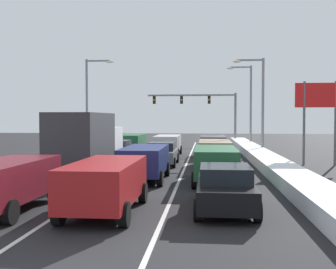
{
  "coord_description": "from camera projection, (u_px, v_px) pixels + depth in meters",
  "views": [
    {
      "loc": [
        3.0,
        -6.44,
        3.07
      ],
      "look_at": [
        -0.62,
        32.54,
        1.54
      ],
      "focal_mm": 43.68,
      "sensor_mm": 36.0,
      "label": 1
    }
  ],
  "objects": [
    {
      "name": "snow_bank_right_shoulder",
      "position": [
        264.0,
        158.0,
        28.08
      ],
      "size": [
        1.75,
        48.49,
        0.64
      ],
      "primitive_type": "cube",
      "color": "white",
      "rests_on": "ground"
    },
    {
      "name": "snow_bank_left_shoulder",
      "position": [
        66.0,
        157.0,
        29.37
      ],
      "size": [
        1.86,
        48.49,
        0.57
      ],
      "primitive_type": "cube",
      "color": "white",
      "rests_on": "ground"
    },
    {
      "name": "suv_green_left_lane_fourth",
      "position": [
        132.0,
        142.0,
        35.93
      ],
      "size": [
        2.16,
        4.9,
        1.67
      ],
      "color": "#1E5633",
      "rests_on": "ground"
    },
    {
      "name": "sedan_black_right_lane_nearest",
      "position": [
        225.0,
        188.0,
        13.63
      ],
      "size": [
        2.0,
        4.5,
        1.51
      ],
      "color": "black",
      "rests_on": "ground"
    },
    {
      "name": "suv_tan_right_lane_third",
      "position": [
        215.0,
        151.0,
        25.74
      ],
      "size": [
        2.16,
        4.9,
        1.67
      ],
      "color": "#937F60",
      "rests_on": "ground"
    },
    {
      "name": "suv_red_center_lane_nearest",
      "position": [
        106.0,
        182.0,
        13.25
      ],
      "size": [
        2.16,
        4.9,
        1.67
      ],
      "color": "maroon",
      "rests_on": "ground"
    },
    {
      "name": "sedan_gray_center_lane_third",
      "position": [
        162.0,
        153.0,
        26.97
      ],
      "size": [
        2.0,
        4.5,
        1.51
      ],
      "color": "slate",
      "rests_on": "ground"
    },
    {
      "name": "suv_navy_center_lane_second",
      "position": [
        145.0,
        160.0,
        20.18
      ],
      "size": [
        2.16,
        4.9,
        1.67
      ],
      "color": "navy",
      "rests_on": "ground"
    },
    {
      "name": "traffic_light_gantry",
      "position": [
        204.0,
        105.0,
        50.21
      ],
      "size": [
        10.94,
        0.47,
        6.2
      ],
      "color": "slate",
      "rests_on": "ground"
    },
    {
      "name": "ground_plane",
      "position": [
        155.0,
        170.0,
        24.35
      ],
      "size": [
        120.0,
        120.0,
        0.0
      ],
      "primitive_type": "plane",
      "color": "black"
    },
    {
      "name": "suv_silver_center_lane_fourth",
      "position": [
        168.0,
        143.0,
        33.7
      ],
      "size": [
        2.16,
        4.9,
        1.67
      ],
      "color": "#B7BABF",
      "rests_on": "ground"
    },
    {
      "name": "street_lamp_left_mid",
      "position": [
        91.0,
        97.0,
        37.73
      ],
      "size": [
        2.66,
        0.36,
        8.54
      ],
      "color": "gray",
      "rests_on": "ground"
    },
    {
      "name": "suv_green_right_lane_second",
      "position": [
        216.0,
        162.0,
        19.42
      ],
      "size": [
        2.16,
        4.9,
        1.67
      ],
      "color": "#1E5633",
      "rests_on": "ground"
    },
    {
      "name": "box_truck_left_lane_second",
      "position": [
        87.0,
        141.0,
        21.76
      ],
      "size": [
        2.53,
        7.2,
        3.36
      ],
      "color": "silver",
      "rests_on": "ground"
    },
    {
      "name": "lane_stripe_between_center_lane_and_left_lane",
      "position": [
        139.0,
        162.0,
        28.89
      ],
      "size": [
        0.14,
        48.49,
        0.01
      ],
      "primitive_type": "cube",
      "color": "silver",
      "rests_on": "ground"
    },
    {
      "name": "sedan_black_left_lane_third",
      "position": [
        118.0,
        150.0,
        29.49
      ],
      "size": [
        2.0,
        4.5,
        1.51
      ],
      "color": "black",
      "rests_on": "ground"
    },
    {
      "name": "roadside_sign_right",
      "position": [
        320.0,
        104.0,
        26.64
      ],
      "size": [
        3.2,
        0.16,
        5.5
      ],
      "color": "#59595B",
      "rests_on": "ground"
    },
    {
      "name": "suv_charcoal_right_lane_fourth",
      "position": [
        213.0,
        144.0,
        32.83
      ],
      "size": [
        2.16,
        4.9,
        1.67
      ],
      "color": "#38383D",
      "rests_on": "ground"
    },
    {
      "name": "lane_stripe_between_right_lane_and_center_lane",
      "position": [
        187.0,
        162.0,
        28.58
      ],
      "size": [
        0.14,
        48.49,
        0.01
      ],
      "primitive_type": "cube",
      "color": "silver",
      "rests_on": "ground"
    },
    {
      "name": "street_lamp_right_near",
      "position": [
        259.0,
        97.0,
        34.44
      ],
      "size": [
        2.66,
        0.36,
        8.15
      ],
      "color": "gray",
      "rests_on": "ground"
    },
    {
      "name": "suv_maroon_left_lane_nearest",
      "position": [
        7.0,
        181.0,
        13.52
      ],
      "size": [
        2.16,
        4.9,
        1.67
      ],
      "color": "maroon",
      "rests_on": "ground"
    },
    {
      "name": "street_lamp_right_mid",
      "position": [
        248.0,
        99.0,
        43.2
      ],
      "size": [
        2.66,
        0.36,
        8.66
      ],
      "color": "gray",
      "rests_on": "ground"
    }
  ]
}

